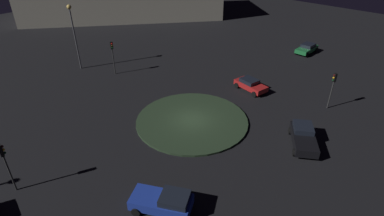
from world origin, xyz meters
TOP-DOWN VIEW (x-y plane):
  - ground_plane at (0.00, 0.00)m, footprint 116.84×116.84m
  - roundabout_island at (0.00, 0.00)m, footprint 10.94×10.94m
  - car_green at (-0.03, -25.35)m, footprint 2.05×4.16m
  - car_red at (-0.49, -9.47)m, footprint 4.10×2.52m
  - car_black at (-9.61, -3.89)m, footprint 3.97×4.69m
  - car_blue at (-6.00, 9.31)m, footprint 4.50×3.58m
  - traffic_light_southwest at (-8.77, -11.50)m, footprint 0.37×0.39m
  - traffic_light_north at (3.29, 15.36)m, footprint 0.34×0.38m
  - traffic_light_east at (14.83, -1.50)m, footprint 0.37×0.32m
  - streetlamp_east at (19.71, 0.56)m, footprint 0.56×0.56m

SIDE VIEW (x-z plane):
  - ground_plane at x=0.00m, z-range 0.00..0.00m
  - roundabout_island at x=0.00m, z-range 0.00..0.19m
  - car_red at x=-0.49m, z-range 0.04..1.37m
  - car_green at x=-0.03m, z-range 0.04..1.40m
  - car_black at x=-9.61m, z-range 0.02..1.51m
  - car_blue at x=-6.00m, z-range 0.02..1.54m
  - traffic_light_southwest at x=-8.77m, z-range 0.85..4.82m
  - traffic_light_north at x=3.29m, z-range 0.87..4.97m
  - traffic_light_east at x=14.83m, z-range 0.90..5.17m
  - streetlamp_east at x=19.71m, z-range 1.45..9.77m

